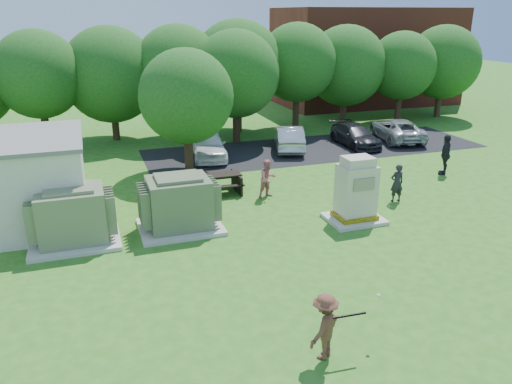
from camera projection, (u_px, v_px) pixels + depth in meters
name	position (u px, v px, depth m)	size (l,w,h in m)	color
ground	(298.00, 273.00, 15.41)	(120.00, 120.00, 0.00)	#2D6619
brick_building	(365.00, 56.00, 43.59)	(15.00, 8.00, 8.00)	maroon
parking_strip	(316.00, 148.00, 29.57)	(20.00, 6.00, 0.01)	#232326
transformer_left	(72.00, 217.00, 17.11)	(3.00, 2.40, 2.07)	beige
transformer_right	(179.00, 204.00, 18.24)	(3.00, 2.40, 2.07)	beige
generator_cabinet	(356.00, 193.00, 18.93)	(2.10, 1.71, 2.55)	beige
picnic_table	(218.00, 182.00, 22.03)	(2.06, 1.54, 0.88)	black
batter	(325.00, 327.00, 11.39)	(1.06, 0.61, 1.64)	brown
person_by_generator	(397.00, 183.00, 21.00)	(0.60, 0.39, 1.64)	black
person_at_picnic	(268.00, 179.00, 21.49)	(0.82, 0.64, 1.69)	#C5686E
person_walking_right	(446.00, 155.00, 24.54)	(1.18, 0.49, 2.01)	black
car_white	(208.00, 145.00, 27.43)	(1.76, 4.38, 1.49)	white
car_silver_a	(289.00, 138.00, 29.11)	(1.51, 4.34, 1.43)	#AFAFB4
car_dark	(355.00, 136.00, 30.03)	(1.73, 4.26, 1.24)	black
car_silver_b	(397.00, 130.00, 31.29)	(2.26, 4.89, 1.36)	#AFAEB3
batting_equipment	(351.00, 312.00, 11.43)	(1.45, 0.41, 0.23)	black
tree_row	(207.00, 71.00, 31.01)	(41.30, 13.30, 7.30)	#47301E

